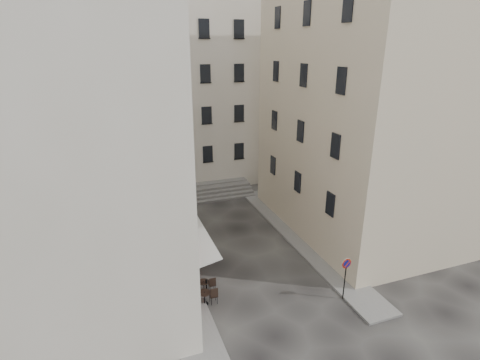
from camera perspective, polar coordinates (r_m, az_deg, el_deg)
name	(u,v)px	position (r m, az deg, el deg)	size (l,w,h in m)	color
ground	(255,273)	(22.91, 2.35, -13.97)	(90.00, 90.00, 0.00)	black
sidewalk_left	(168,252)	(25.18, -10.91, -10.79)	(2.00, 22.00, 0.12)	slate
sidewalk_right	(299,237)	(26.90, 8.91, -8.54)	(2.00, 18.00, 0.12)	slate
building_left	(33,99)	(20.95, -29.02, 10.75)	(12.20, 16.20, 20.60)	beige
building_right	(380,99)	(27.81, 20.61, 11.53)	(12.20, 14.20, 18.60)	beige
building_back	(172,84)	(37.27, -10.37, 14.26)	(18.20, 10.20, 18.60)	beige
cafe_storefront	(178,250)	(21.72, -9.39, -10.46)	(1.74, 7.30, 3.50)	#4A0F0A
stone_steps	(202,193)	(33.38, -5.80, -1.95)	(9.00, 3.15, 0.80)	#595654
bollard_near	(207,286)	(20.99, -5.12, -15.85)	(0.12, 0.12, 0.98)	black
bollard_mid	(192,254)	(23.84, -7.36, -11.15)	(0.12, 0.12, 0.98)	black
bollard_far	(181,230)	(26.86, -9.05, -7.47)	(0.12, 0.12, 0.98)	black
no_parking_sign	(346,271)	(20.65, 15.83, -13.19)	(0.56, 0.11, 2.46)	black
bistro_table_a	(204,297)	(20.36, -5.47, -17.27)	(1.36, 0.64, 0.96)	black
bistro_table_b	(204,285)	(21.20, -5.55, -15.68)	(1.26, 0.59, 0.89)	black
bistro_table_c	(193,259)	(23.48, -7.15, -11.87)	(1.28, 0.60, 0.90)	black
bistro_table_d	(194,256)	(23.67, -6.95, -11.46)	(1.39, 0.65, 0.98)	black
bistro_table_e	(178,237)	(25.93, -9.36, -8.62)	(1.37, 0.64, 0.97)	black
pedestrian	(192,242)	(24.63, -7.28, -9.37)	(0.57, 0.38, 1.57)	black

